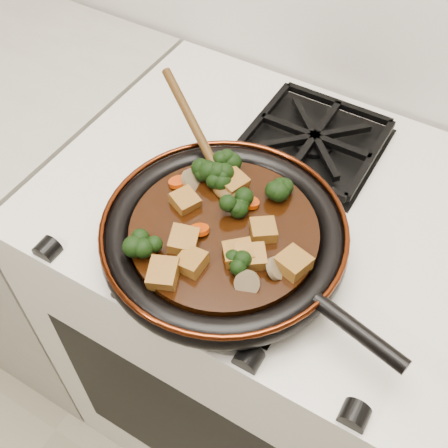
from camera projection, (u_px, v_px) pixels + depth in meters
The scene contains 30 objects.
stove at pixel (263, 327), 1.28m from camera, with size 0.76×0.60×0.90m, color silver.
burner_grate_front at pixel (236, 250), 0.84m from camera, with size 0.23×0.23×0.03m, color black, non-canonical shape.
burner_grate_back at pixel (314, 140), 0.99m from camera, with size 0.23×0.23×0.03m, color black, non-canonical shape.
skillet at pixel (225, 236), 0.82m from camera, with size 0.48×0.36×0.05m.
braising_sauce at pixel (224, 233), 0.82m from camera, with size 0.28×0.28×0.02m, color black.
tofu_cube_0 at pixel (185, 201), 0.83m from camera, with size 0.04×0.04×0.02m, color brown.
tofu_cube_1 at pixel (263, 230), 0.80m from camera, with size 0.04×0.04×0.02m, color brown.
tofu_cube_2 at pixel (293, 263), 0.76m from camera, with size 0.04×0.04×0.02m, color brown.
tofu_cube_3 at pixel (163, 274), 0.75m from camera, with size 0.04×0.04×0.02m, color brown.
tofu_cube_4 at pixel (191, 262), 0.77m from camera, with size 0.04×0.04×0.02m, color brown.
tofu_cube_5 at pixel (183, 241), 0.79m from camera, with size 0.04×0.04×0.02m, color brown.
tofu_cube_6 at pixel (233, 183), 0.86m from camera, with size 0.04×0.04×0.02m, color brown.
tofu_cube_7 at pixel (250, 258), 0.77m from camera, with size 0.04×0.04×0.02m, color brown.
tofu_cube_8 at pixel (238, 254), 0.77m from camera, with size 0.04×0.04×0.02m, color brown.
broccoli_floret_0 at pixel (223, 178), 0.86m from camera, with size 0.06×0.06×0.05m, color black, non-canonical shape.
broccoli_floret_1 at pixel (237, 259), 0.76m from camera, with size 0.05×0.05×0.05m, color black, non-canonical shape.
broccoli_floret_2 at pixel (208, 170), 0.87m from camera, with size 0.06×0.06×0.05m, color black, non-canonical shape.
broccoli_floret_3 at pixel (144, 249), 0.77m from camera, with size 0.06×0.06×0.05m, color black, non-canonical shape.
broccoli_floret_4 at pixel (285, 192), 0.84m from camera, with size 0.06×0.06×0.06m, color black, non-canonical shape.
broccoli_floret_5 at pixel (241, 206), 0.82m from camera, with size 0.06×0.06×0.06m, color black, non-canonical shape.
broccoli_floret_6 at pixel (223, 166), 0.87m from camera, with size 0.06×0.06×0.06m, color black, non-canonical shape.
carrot_coin_0 at pixel (199, 230), 0.80m from camera, with size 0.03×0.03×0.01m, color #AE3004.
carrot_coin_1 at pixel (235, 260), 0.77m from camera, with size 0.03×0.03×0.01m, color #AE3004.
carrot_coin_2 at pixel (178, 182), 0.86m from camera, with size 0.03×0.03×0.01m, color #AE3004.
carrot_coin_3 at pixel (150, 246), 0.79m from camera, with size 0.03×0.03×0.01m, color #AE3004.
carrot_coin_4 at pixel (250, 203), 0.84m from camera, with size 0.03×0.03×0.01m, color #AE3004.
mushroom_slice_0 at pixel (276, 269), 0.76m from camera, with size 0.03×0.03×0.01m, color brown.
mushroom_slice_1 at pixel (247, 283), 0.75m from camera, with size 0.03×0.03×0.01m, color brown.
mushroom_slice_2 at pixel (192, 180), 0.86m from camera, with size 0.04×0.04×0.01m, color brown.
wooden_spoon at pixel (208, 153), 0.87m from camera, with size 0.14×0.10×0.23m.
Camera 1 is at (0.24, 1.11, 1.60)m, focal length 45.00 mm.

